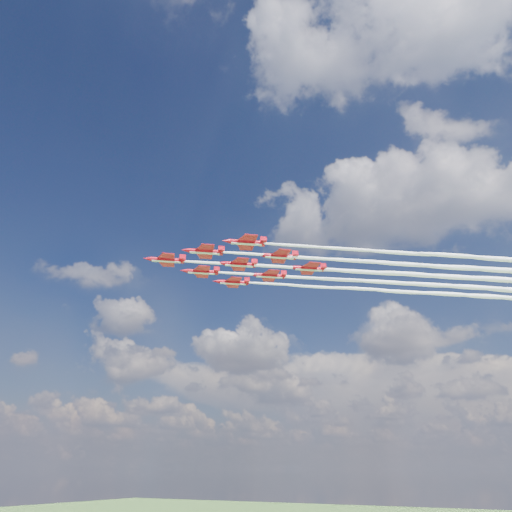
% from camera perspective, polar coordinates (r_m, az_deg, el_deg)
% --- Properties ---
extents(jet_lead, '(97.84, 76.84, 2.85)m').
position_cam_1_polar(jet_lead, '(150.07, 12.31, -1.77)').
color(jet_lead, red).
extents(jet_row2_port, '(97.84, 76.84, 2.85)m').
position_cam_1_polar(jet_row2_port, '(147.69, 17.01, -0.91)').
color(jet_row2_port, red).
extents(jet_row2_starb, '(97.84, 76.84, 2.85)m').
position_cam_1_polar(jet_row2_starb, '(160.35, 14.77, -2.93)').
color(jet_row2_starb, red).
extents(jet_row3_port, '(97.84, 76.84, 2.85)m').
position_cam_1_polar(jet_row3_port, '(146.36, 21.83, -0.02)').
color(jet_row3_port, red).
extents(jet_row3_centre, '(97.84, 76.84, 2.85)m').
position_cam_1_polar(jet_row3_centre, '(158.41, 19.19, -2.13)').
color(jet_row3_centre, red).
extents(jet_row3_starb, '(97.84, 76.84, 2.85)m').
position_cam_1_polar(jet_row3_starb, '(170.94, 16.94, -3.94)').
color(jet_row3_starb, red).
extents(jet_row4_port, '(97.84, 76.84, 2.85)m').
position_cam_1_polar(jet_row4_port, '(157.48, 23.70, -1.31)').
color(jet_row4_port, red).
extents(jet_row4_starb, '(97.84, 76.84, 2.85)m').
position_cam_1_polar(jet_row4_starb, '(169.41, 21.10, -3.20)').
color(jet_row4_starb, red).
extents(jet_tail, '(97.84, 76.84, 2.85)m').
position_cam_1_polar(jet_tail, '(168.81, 25.32, -2.43)').
color(jet_tail, red).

